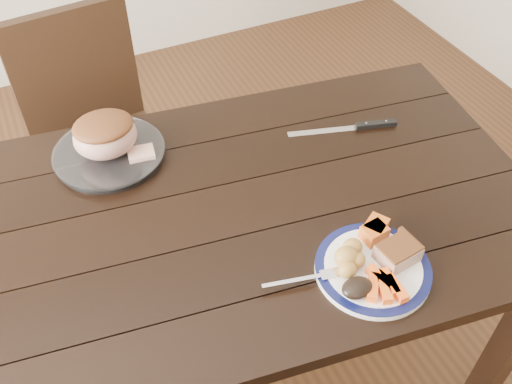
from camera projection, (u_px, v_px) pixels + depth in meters
name	position (u px, v px, depth m)	size (l,w,h in m)	color
ground	(232.00, 359.00, 1.96)	(4.00, 4.00, 0.00)	#472B16
dining_table	(225.00, 235.00, 1.49)	(1.71, 1.11, 0.75)	black
chair_far	(97.00, 131.00, 2.00)	(0.46, 0.47, 0.93)	black
dinner_plate	(373.00, 269.00, 1.28)	(0.26, 0.26, 0.02)	white
plate_rim	(373.00, 267.00, 1.28)	(0.26, 0.26, 0.02)	#0B0F39
serving_platter	(110.00, 154.00, 1.56)	(0.30, 0.30, 0.02)	white
pork_slice	(398.00, 253.00, 1.28)	(0.09, 0.07, 0.04)	tan
roasted_potatoes	(350.00, 257.00, 1.27)	(0.09, 0.09, 0.05)	gold
carrot_batons	(384.00, 285.00, 1.23)	(0.09, 0.11, 0.02)	#FF5E15
pumpkin_wedges	(375.00, 230.00, 1.32)	(0.08, 0.07, 0.04)	orange
dark_mushroom	(357.00, 288.00, 1.22)	(0.07, 0.05, 0.03)	black
fork	(307.00, 279.00, 1.25)	(0.18, 0.06, 0.00)	silver
roast_joint	(105.00, 136.00, 1.51)	(0.17, 0.15, 0.11)	tan
cut_slice	(141.00, 154.00, 1.53)	(0.07, 0.06, 0.02)	tan
carving_knife	(363.00, 126.00, 1.65)	(0.31, 0.11, 0.01)	silver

